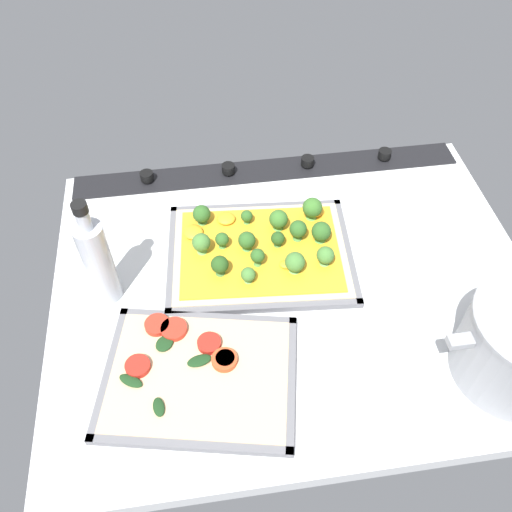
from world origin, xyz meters
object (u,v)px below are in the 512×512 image
object	(u,v)px
broccoli_pizza	(263,246)
baking_tray_back	(200,377)
veggie_pizza_back	(196,371)
oil_bottle	(98,261)
baking_tray_front	(260,255)

from	to	relation	value
broccoli_pizza	baking_tray_back	bearing A→B (deg)	60.65
veggie_pizza_back	broccoli_pizza	bearing A→B (deg)	-120.96
broccoli_pizza	oil_bottle	size ratio (longest dim) A/B	1.52
baking_tray_back	oil_bottle	bearing A→B (deg)	-52.03
baking_tray_back	veggie_pizza_back	world-z (taller)	veggie_pizza_back
baking_tray_back	broccoli_pizza	bearing A→B (deg)	-119.35
baking_tray_front	broccoli_pizza	xyz separation A→B (cm)	(-0.53, -0.49, 1.84)
baking_tray_back	oil_bottle	xyz separation A→B (cm)	(14.58, -18.68, 8.74)
baking_tray_front	broccoli_pizza	distance (cm)	1.98
broccoli_pizza	veggie_pizza_back	xyz separation A→B (cm)	(14.00, 23.34, -1.10)
baking_tray_front	broccoli_pizza	bearing A→B (deg)	-136.95
broccoli_pizza	baking_tray_back	xyz separation A→B (cm)	(13.58, 24.15, -1.83)
broccoli_pizza	baking_tray_back	distance (cm)	27.76
broccoli_pizza	veggie_pizza_back	size ratio (longest dim) A/B	1.08
veggie_pizza_back	oil_bottle	xyz separation A→B (cm)	(14.16, -17.87, 8.00)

